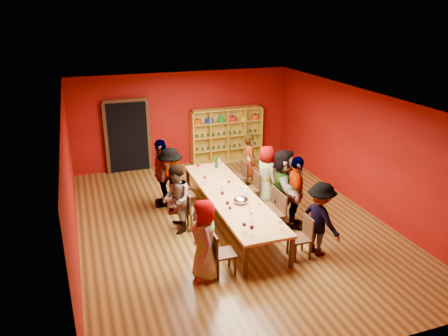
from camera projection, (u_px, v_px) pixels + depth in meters
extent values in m
cube|color=#513615|center=(231.00, 224.00, 10.50)|extent=(7.10, 9.10, 0.02)
cube|color=#6F0805|center=(183.00, 119.00, 13.96)|extent=(7.10, 0.02, 3.00)
cube|color=#6F0805|center=(343.00, 272.00, 5.98)|extent=(7.10, 0.02, 3.00)
cube|color=#6F0805|center=(70.00, 184.00, 8.90)|extent=(0.02, 9.10, 3.00)
cube|color=#6F0805|center=(361.00, 149.00, 11.05)|extent=(0.02, 9.10, 3.00)
cube|color=silver|center=(232.00, 99.00, 9.44)|extent=(7.10, 9.10, 0.02)
cube|color=#AE8048|center=(231.00, 196.00, 10.25)|extent=(1.10, 4.50, 0.06)
cube|color=#311D10|center=(246.00, 262.00, 8.31)|extent=(0.08, 0.08, 0.69)
cube|color=#311D10|center=(188.00, 180.00, 12.15)|extent=(0.08, 0.08, 0.69)
cube|color=#311D10|center=(292.00, 253.00, 8.61)|extent=(0.08, 0.08, 0.69)
cube|color=#311D10|center=(221.00, 176.00, 12.45)|extent=(0.08, 0.08, 0.69)
cube|color=black|center=(128.00, 137.00, 13.49)|extent=(1.20, 0.14, 2.20)
cube|color=#311D10|center=(125.00, 101.00, 13.03)|extent=(1.32, 0.06, 0.10)
cube|color=#311D10|center=(106.00, 140.00, 13.23)|extent=(0.10, 0.06, 2.20)
cube|color=#311D10|center=(149.00, 136.00, 13.63)|extent=(0.10, 0.06, 2.20)
cube|color=gold|center=(192.00, 138.00, 14.04)|extent=(0.04, 0.40, 1.80)
cube|color=gold|center=(260.00, 132.00, 14.76)|extent=(0.04, 0.40, 1.80)
cube|color=gold|center=(227.00, 109.00, 14.09)|extent=(2.40, 0.40, 0.04)
cube|color=gold|center=(227.00, 160.00, 14.71)|extent=(2.40, 0.40, 0.04)
cube|color=gold|center=(225.00, 134.00, 14.57)|extent=(2.40, 0.02, 1.80)
cube|color=gold|center=(227.00, 148.00, 14.56)|extent=(2.36, 0.38, 0.03)
cube|color=gold|center=(227.00, 135.00, 14.40)|extent=(2.36, 0.38, 0.03)
cube|color=gold|center=(227.00, 122.00, 14.24)|extent=(2.36, 0.38, 0.03)
cube|color=gold|center=(209.00, 137.00, 14.22)|extent=(0.03, 0.38, 1.76)
cube|color=gold|center=(227.00, 135.00, 14.40)|extent=(0.03, 0.38, 1.76)
cube|color=gold|center=(244.00, 133.00, 14.58)|extent=(0.03, 0.38, 1.76)
cylinder|color=#CF3E0C|center=(197.00, 122.00, 13.90)|extent=(0.26, 0.26, 0.15)
sphere|color=black|center=(197.00, 119.00, 13.87)|extent=(0.05, 0.05, 0.05)
cylinder|color=navy|center=(209.00, 121.00, 14.03)|extent=(0.26, 0.26, 0.15)
sphere|color=black|center=(209.00, 118.00, 13.99)|extent=(0.05, 0.05, 0.05)
cylinder|color=#1B6E28|center=(221.00, 121.00, 14.16)|extent=(0.26, 0.26, 0.08)
cone|color=#1B6E28|center=(221.00, 116.00, 14.11)|extent=(0.24, 0.24, 0.22)
cylinder|color=red|center=(233.00, 119.00, 14.27)|extent=(0.26, 0.26, 0.15)
sphere|color=black|center=(233.00, 116.00, 14.24)|extent=(0.05, 0.05, 0.05)
cylinder|color=gold|center=(244.00, 118.00, 14.39)|extent=(0.26, 0.26, 0.15)
sphere|color=black|center=(244.00, 115.00, 14.36)|extent=(0.05, 0.05, 0.05)
cylinder|color=#CF3E0C|center=(255.00, 117.00, 14.52)|extent=(0.26, 0.26, 0.15)
sphere|color=black|center=(255.00, 114.00, 14.48)|extent=(0.05, 0.05, 0.05)
cylinder|color=black|center=(197.00, 149.00, 14.22)|extent=(0.07, 0.07, 0.10)
cylinder|color=black|center=(203.00, 149.00, 14.28)|extent=(0.07, 0.07, 0.10)
cylinder|color=black|center=(208.00, 148.00, 14.34)|extent=(0.07, 0.07, 0.10)
cylinder|color=black|center=(213.00, 148.00, 14.39)|extent=(0.07, 0.07, 0.10)
cylinder|color=black|center=(219.00, 147.00, 14.45)|extent=(0.07, 0.07, 0.10)
cylinder|color=black|center=(224.00, 146.00, 14.51)|extent=(0.07, 0.07, 0.10)
cylinder|color=black|center=(229.00, 146.00, 14.56)|extent=(0.07, 0.07, 0.10)
cylinder|color=black|center=(234.00, 145.00, 14.62)|extent=(0.07, 0.07, 0.10)
cylinder|color=black|center=(240.00, 145.00, 14.67)|extent=(0.07, 0.07, 0.10)
cylinder|color=black|center=(245.00, 144.00, 14.73)|extent=(0.07, 0.07, 0.10)
cylinder|color=black|center=(250.00, 144.00, 14.79)|extent=(0.07, 0.07, 0.10)
cylinder|color=black|center=(255.00, 143.00, 14.84)|extent=(0.07, 0.07, 0.10)
cylinder|color=black|center=(197.00, 136.00, 14.06)|extent=(0.07, 0.07, 0.10)
cylinder|color=black|center=(202.00, 135.00, 14.12)|extent=(0.07, 0.07, 0.10)
cylinder|color=black|center=(208.00, 135.00, 14.18)|extent=(0.07, 0.07, 0.10)
cylinder|color=black|center=(213.00, 134.00, 14.23)|extent=(0.07, 0.07, 0.10)
cylinder|color=black|center=(219.00, 134.00, 14.29)|extent=(0.07, 0.07, 0.10)
cylinder|color=black|center=(224.00, 133.00, 14.35)|extent=(0.07, 0.07, 0.10)
cylinder|color=black|center=(229.00, 133.00, 14.40)|extent=(0.07, 0.07, 0.10)
cylinder|color=black|center=(235.00, 132.00, 14.46)|extent=(0.07, 0.07, 0.10)
cylinder|color=black|center=(240.00, 132.00, 14.52)|extent=(0.07, 0.07, 0.10)
cylinder|color=black|center=(245.00, 131.00, 14.57)|extent=(0.07, 0.07, 0.10)
cylinder|color=black|center=(250.00, 131.00, 14.63)|extent=(0.07, 0.07, 0.10)
cylinder|color=black|center=(255.00, 130.00, 14.69)|extent=(0.07, 0.07, 0.10)
cube|color=#311D10|center=(224.00, 253.00, 8.43)|extent=(0.42, 0.42, 0.04)
cube|color=#311D10|center=(214.00, 244.00, 8.28)|extent=(0.04, 0.40, 0.44)
cube|color=#311D10|center=(218.00, 270.00, 8.30)|extent=(0.04, 0.04, 0.41)
cube|color=#311D10|center=(235.00, 266.00, 8.41)|extent=(0.04, 0.04, 0.41)
cube|color=#311D10|center=(213.00, 260.00, 8.60)|extent=(0.04, 0.04, 0.41)
cube|color=#311D10|center=(229.00, 257.00, 8.71)|extent=(0.04, 0.04, 0.41)
imported|color=#151D3C|center=(205.00, 240.00, 8.18)|extent=(0.48, 0.81, 1.60)
cube|color=#311D10|center=(196.00, 211.00, 10.16)|extent=(0.42, 0.42, 0.04)
cube|color=#311D10|center=(188.00, 203.00, 10.02)|extent=(0.04, 0.40, 0.44)
cube|color=#311D10|center=(191.00, 224.00, 10.04)|extent=(0.04, 0.04, 0.41)
cube|color=#311D10|center=(206.00, 222.00, 10.14)|extent=(0.04, 0.04, 0.41)
cube|color=#311D10|center=(188.00, 217.00, 10.34)|extent=(0.04, 0.04, 0.41)
cube|color=#311D10|center=(201.00, 215.00, 10.45)|extent=(0.04, 0.04, 0.41)
imported|color=beige|center=(176.00, 199.00, 9.89)|extent=(0.50, 0.82, 1.60)
cube|color=#311D10|center=(186.00, 195.00, 11.03)|extent=(0.42, 0.42, 0.04)
cube|color=#311D10|center=(178.00, 187.00, 10.89)|extent=(0.04, 0.40, 0.44)
cube|color=#311D10|center=(181.00, 206.00, 10.91)|extent=(0.04, 0.04, 0.41)
cube|color=#311D10|center=(194.00, 205.00, 11.01)|extent=(0.04, 0.04, 0.41)
cube|color=#311D10|center=(178.00, 201.00, 11.21)|extent=(0.04, 0.04, 0.41)
cube|color=#311D10|center=(191.00, 199.00, 11.31)|extent=(0.04, 0.04, 0.41)
imported|color=#D28D97|center=(171.00, 181.00, 10.77)|extent=(0.74, 1.18, 1.70)
cube|color=#311D10|center=(181.00, 187.00, 11.50)|extent=(0.42, 0.42, 0.04)
cube|color=#311D10|center=(173.00, 179.00, 11.36)|extent=(0.04, 0.40, 0.44)
cube|color=#311D10|center=(176.00, 198.00, 11.38)|extent=(0.04, 0.04, 0.41)
cube|color=#311D10|center=(189.00, 196.00, 11.48)|extent=(0.04, 0.04, 0.41)
cube|color=#311D10|center=(174.00, 193.00, 11.68)|extent=(0.04, 0.04, 0.41)
cube|color=#311D10|center=(186.00, 191.00, 11.78)|extent=(0.04, 0.04, 0.41)
imported|color=#C3838B|center=(162.00, 173.00, 11.19)|extent=(0.62, 1.11, 1.79)
cube|color=#311D10|center=(299.00, 238.00, 8.97)|extent=(0.42, 0.42, 0.04)
cube|color=#311D10|center=(308.00, 227.00, 8.94)|extent=(0.04, 0.40, 0.44)
cube|color=#311D10|center=(295.00, 253.00, 8.84)|extent=(0.04, 0.04, 0.41)
cube|color=#311D10|center=(310.00, 251.00, 8.95)|extent=(0.04, 0.04, 0.41)
cube|color=#311D10|center=(288.00, 245.00, 9.14)|extent=(0.04, 0.04, 0.41)
cube|color=#311D10|center=(302.00, 243.00, 9.25)|extent=(0.04, 0.04, 0.41)
imported|color=#607DC5|center=(320.00, 219.00, 8.98)|extent=(0.68, 1.11, 1.60)
cube|color=#311D10|center=(275.00, 214.00, 10.02)|extent=(0.42, 0.42, 0.04)
cube|color=#311D10|center=(283.00, 203.00, 9.99)|extent=(0.04, 0.40, 0.44)
cube|color=#311D10|center=(271.00, 227.00, 9.89)|extent=(0.04, 0.04, 0.41)
cube|color=#311D10|center=(284.00, 225.00, 10.00)|extent=(0.04, 0.04, 0.41)
cube|color=#311D10|center=(265.00, 221.00, 10.19)|extent=(0.04, 0.04, 0.41)
cube|color=#311D10|center=(278.00, 218.00, 10.30)|extent=(0.04, 0.04, 0.41)
imported|color=tan|center=(296.00, 193.00, 10.01)|extent=(0.84, 1.13, 1.76)
cube|color=#311D10|center=(267.00, 207.00, 10.38)|extent=(0.42, 0.42, 0.04)
cube|color=#311D10|center=(275.00, 196.00, 10.36)|extent=(0.04, 0.40, 0.44)
cube|color=#311D10|center=(263.00, 219.00, 10.26)|extent=(0.04, 0.04, 0.41)
cube|color=#311D10|center=(276.00, 217.00, 10.36)|extent=(0.04, 0.04, 0.41)
cube|color=#311D10|center=(258.00, 213.00, 10.56)|extent=(0.04, 0.04, 0.41)
cube|color=#311D10|center=(270.00, 211.00, 10.66)|extent=(0.04, 0.04, 0.41)
imported|color=tan|center=(283.00, 186.00, 10.33)|extent=(0.98, 1.75, 1.82)
cube|color=#311D10|center=(250.00, 189.00, 11.34)|extent=(0.42, 0.42, 0.04)
cube|color=#311D10|center=(257.00, 180.00, 11.32)|extent=(0.04, 0.40, 0.44)
cube|color=#311D10|center=(246.00, 201.00, 11.22)|extent=(0.04, 0.04, 0.41)
cube|color=#311D10|center=(258.00, 199.00, 11.32)|extent=(0.04, 0.04, 0.41)
cube|color=#311D10|center=(241.00, 196.00, 11.52)|extent=(0.04, 0.04, 0.41)
cube|color=#311D10|center=(253.00, 194.00, 11.62)|extent=(0.04, 0.04, 0.41)
imported|color=#161B3D|center=(266.00, 175.00, 11.36)|extent=(0.51, 0.81, 1.57)
cube|color=#311D10|center=(237.00, 177.00, 12.16)|extent=(0.42, 0.42, 0.04)
cube|color=#311D10|center=(244.00, 168.00, 12.14)|extent=(0.04, 0.40, 0.44)
cube|color=#311D10|center=(234.00, 187.00, 12.04)|extent=(0.04, 0.04, 0.41)
cube|color=#311D10|center=(245.00, 186.00, 12.14)|extent=(0.04, 0.04, 0.41)
cube|color=#311D10|center=(230.00, 183.00, 12.34)|extent=(0.04, 0.04, 0.41)
cube|color=#311D10|center=(241.00, 182.00, 12.44)|extent=(0.04, 0.04, 0.41)
imported|color=#131B34|center=(250.00, 162.00, 12.13)|extent=(0.51, 0.65, 1.65)
cylinder|color=white|center=(230.00, 214.00, 9.30)|extent=(0.06, 0.06, 0.01)
cylinder|color=white|center=(230.00, 212.00, 9.28)|extent=(0.01, 0.01, 0.10)
ellipsoid|color=#460712|center=(230.00, 208.00, 9.25)|extent=(0.07, 0.07, 0.08)
cylinder|color=white|center=(280.00, 229.00, 8.68)|extent=(0.07, 0.07, 0.01)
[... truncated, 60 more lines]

